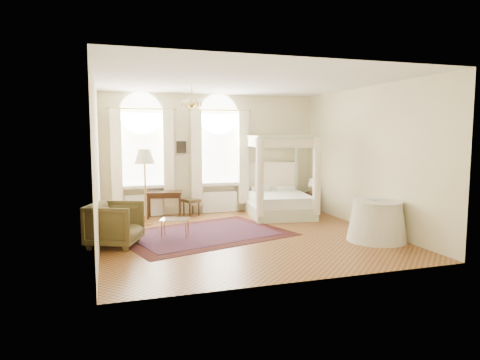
% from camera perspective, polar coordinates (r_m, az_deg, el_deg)
% --- Properties ---
extents(ground, '(6.00, 6.00, 0.00)m').
position_cam_1_polar(ground, '(9.37, 0.63, -7.46)').
color(ground, '#93592A').
rests_on(ground, ground).
extents(room_walls, '(6.00, 6.00, 6.00)m').
position_cam_1_polar(room_walls, '(9.11, 0.64, 4.74)').
color(room_walls, beige).
rests_on(room_walls, ground).
extents(window_left, '(1.62, 0.27, 3.29)m').
position_cam_1_polar(window_left, '(11.59, -12.84, 2.46)').
color(window_left, white).
rests_on(window_left, room_walls).
extents(window_right, '(1.62, 0.27, 3.29)m').
position_cam_1_polar(window_right, '(11.94, -2.74, 2.71)').
color(window_right, white).
rests_on(window_right, room_walls).
extents(chandelier, '(0.51, 0.45, 0.50)m').
position_cam_1_polar(chandelier, '(10.06, -6.47, 10.12)').
color(chandelier, '#AE873A').
rests_on(chandelier, room_walls).
extents(wall_pictures, '(2.54, 0.03, 0.39)m').
position_cam_1_polar(wall_pictures, '(11.99, -3.39, 4.65)').
color(wall_pictures, black).
rests_on(wall_pictures, room_walls).
extents(canopy_bed, '(1.89, 2.21, 2.16)m').
position_cam_1_polar(canopy_bed, '(11.59, 5.26, -2.36)').
color(canopy_bed, beige).
rests_on(canopy_bed, ground).
extents(nightstand, '(0.47, 0.44, 0.56)m').
position_cam_1_polar(nightstand, '(12.35, 9.39, -2.89)').
color(nightstand, '#34210E').
rests_on(nightstand, ground).
extents(nightstand_lamp, '(0.26, 0.26, 0.38)m').
position_cam_1_polar(nightstand_lamp, '(12.29, 9.65, -0.42)').
color(nightstand_lamp, '#AE873A').
rests_on(nightstand_lamp, nightstand).
extents(writing_desk, '(1.01, 0.67, 0.70)m').
position_cam_1_polar(writing_desk, '(11.43, -10.07, -2.02)').
color(writing_desk, '#34210E').
rests_on(writing_desk, ground).
extents(laptop, '(0.36, 0.26, 0.03)m').
position_cam_1_polar(laptop, '(11.43, -11.21, -1.47)').
color(laptop, black).
rests_on(laptop, writing_desk).
extents(stool, '(0.51, 0.51, 0.45)m').
position_cam_1_polar(stool, '(11.67, -6.51, -2.90)').
color(stool, '#4C3D20').
rests_on(stool, ground).
extents(armchair, '(1.24, 1.23, 0.87)m').
position_cam_1_polar(armchair, '(8.82, -16.34, -5.69)').
color(armchair, '#483D1E').
rests_on(armchair, ground).
extents(coffee_table, '(0.69, 0.58, 0.40)m').
position_cam_1_polar(coffee_table, '(9.28, -8.66, -5.36)').
color(coffee_table, white).
rests_on(coffee_table, ground).
extents(floor_lamp, '(0.47, 0.47, 1.84)m').
position_cam_1_polar(floor_lamp, '(10.54, -12.61, 2.57)').
color(floor_lamp, '#AE873A').
rests_on(floor_lamp, ground).
extents(oriental_rug, '(4.16, 3.49, 0.01)m').
position_cam_1_polar(oriental_rug, '(9.55, -4.93, -7.18)').
color(oriental_rug, '#41110F').
rests_on(oriental_rug, ground).
extents(side_table, '(1.22, 1.22, 0.83)m').
position_cam_1_polar(side_table, '(9.34, 17.80, -5.25)').
color(side_table, beige).
rests_on(side_table, ground).
extents(book, '(0.18, 0.24, 0.02)m').
position_cam_1_polar(book, '(9.35, 16.81, -2.50)').
color(book, black).
rests_on(book, side_table).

